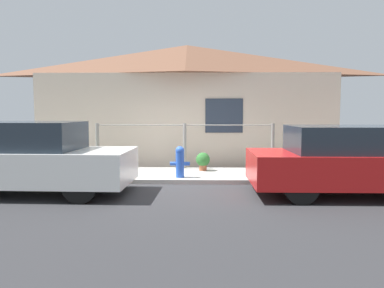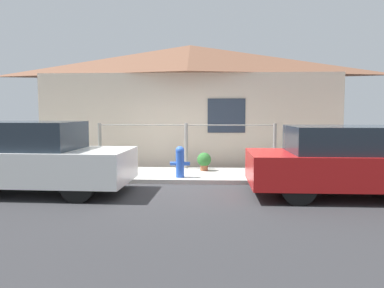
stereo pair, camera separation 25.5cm
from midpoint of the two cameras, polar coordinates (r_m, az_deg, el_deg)
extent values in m
plane|color=#2D2D30|center=(8.59, -2.49, -6.16)|extent=(60.00, 60.00, 0.00)
cube|color=#B2AFA8|center=(9.53, -2.11, -4.75)|extent=(24.00, 1.93, 0.10)
cube|color=beige|center=(11.11, -1.61, 3.63)|extent=(9.02, 0.12, 2.80)
cube|color=#2D3847|center=(11.04, 4.25, 4.33)|extent=(1.10, 0.04, 1.00)
pyramid|color=brown|center=(12.26, -1.38, 12.59)|extent=(9.42, 2.20, 0.97)
cylinder|color=gray|center=(10.65, -14.86, -0.25)|extent=(0.10, 0.10, 1.24)
cylinder|color=gray|center=(10.24, -1.85, -0.28)|extent=(0.10, 0.10, 1.24)
cylinder|color=gray|center=(10.39, 11.48, -0.30)|extent=(0.10, 0.10, 1.24)
cylinder|color=gray|center=(10.21, -1.86, 2.90)|extent=(4.80, 0.03, 0.03)
cube|color=white|center=(8.23, -24.06, -3.09)|extent=(4.04, 1.78, 0.66)
cube|color=#232D38|center=(8.24, -25.20, 1.14)|extent=(2.24, 1.53, 0.56)
cylinder|color=black|center=(8.45, -14.26, -4.32)|extent=(0.64, 0.22, 0.63)
cylinder|color=black|center=(7.13, -17.68, -6.12)|extent=(0.64, 0.22, 0.63)
cube|color=red|center=(8.02, 23.26, -3.39)|extent=(4.26, 1.75, 0.63)
cube|color=#232D38|center=(7.90, 22.25, 0.69)|extent=(2.34, 1.53, 0.52)
cylinder|color=black|center=(8.39, 12.89, -4.38)|extent=(0.63, 0.20, 0.63)
cylinder|color=black|center=(6.96, 15.29, -6.34)|extent=(0.63, 0.20, 0.63)
cylinder|color=blue|center=(8.86, -2.67, -3.20)|extent=(0.20, 0.20, 0.59)
sphere|color=blue|center=(8.82, -2.68, -1.02)|extent=(0.21, 0.21, 0.21)
cylinder|color=blue|center=(8.87, -3.60, -3.01)|extent=(0.18, 0.09, 0.09)
cylinder|color=blue|center=(8.85, -1.74, -3.02)|extent=(0.18, 0.09, 0.09)
cylinder|color=#9E5638|center=(9.90, 0.93, -3.62)|extent=(0.20, 0.20, 0.16)
sphere|color=#2D6B2D|center=(9.87, 0.94, -2.37)|extent=(0.37, 0.37, 0.37)
cylinder|color=brown|center=(10.09, -15.04, -3.49)|extent=(0.26, 0.26, 0.20)
sphere|color=#4C8E3D|center=(10.05, -15.08, -1.97)|extent=(0.45, 0.45, 0.45)
cylinder|color=slate|center=(10.05, 18.07, -3.62)|extent=(0.32, 0.32, 0.19)
sphere|color=#2D6B2D|center=(10.01, 18.12, -2.00)|extent=(0.51, 0.51, 0.51)
camera|label=1|loc=(0.13, -90.84, -0.07)|focal=35.00mm
camera|label=2|loc=(0.13, 89.16, 0.07)|focal=35.00mm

